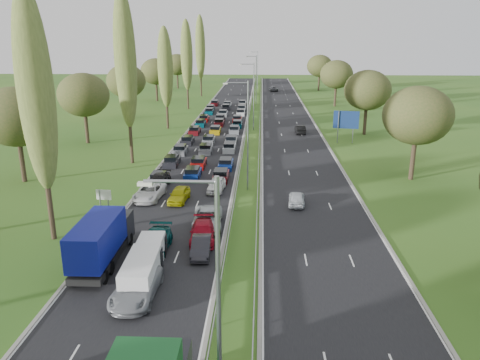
{
  "coord_description": "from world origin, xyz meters",
  "views": [
    {
      "loc": [
        5.95,
        -6.7,
        16.39
      ],
      "look_at": [
        3.71,
        41.81,
        1.5
      ],
      "focal_mm": 35.0,
      "sensor_mm": 36.0,
      "label": 1
    }
  ],
  "objects_px": {
    "blue_lorry": "(102,240)",
    "white_van_front": "(150,254)",
    "near_car_3": "(158,181)",
    "info_sign": "(104,197)",
    "direction_sign": "(346,121)",
    "white_van_rear": "(142,271)",
    "near_car_2": "(150,192)"
  },
  "relations": [
    {
      "from": "near_car_3",
      "to": "white_van_front",
      "type": "distance_m",
      "value": 19.18
    },
    {
      "from": "near_car_3",
      "to": "white_van_rear",
      "type": "relative_size",
      "value": 0.98
    },
    {
      "from": "white_van_front",
      "to": "info_sign",
      "type": "bearing_deg",
      "value": 119.22
    },
    {
      "from": "white_van_front",
      "to": "white_van_rear",
      "type": "distance_m",
      "value": 2.85
    },
    {
      "from": "near_car_2",
      "to": "info_sign",
      "type": "relative_size",
      "value": 2.57
    },
    {
      "from": "blue_lorry",
      "to": "white_van_rear",
      "type": "relative_size",
      "value": 1.73
    },
    {
      "from": "near_car_3",
      "to": "direction_sign",
      "type": "distance_m",
      "value": 35.0
    },
    {
      "from": "near_car_3",
      "to": "white_van_rear",
      "type": "distance_m",
      "value": 22.0
    },
    {
      "from": "near_car_3",
      "to": "info_sign",
      "type": "bearing_deg",
      "value": -112.63
    },
    {
      "from": "near_car_2",
      "to": "info_sign",
      "type": "xyz_separation_m",
      "value": [
        -3.68,
        -3.49,
        0.6
      ]
    },
    {
      "from": "blue_lorry",
      "to": "white_van_front",
      "type": "xyz_separation_m",
      "value": [
        3.57,
        -0.22,
        -0.97
      ]
    },
    {
      "from": "white_van_front",
      "to": "white_van_rear",
      "type": "relative_size",
      "value": 0.92
    },
    {
      "from": "near_car_3",
      "to": "info_sign",
      "type": "relative_size",
      "value": 2.38
    },
    {
      "from": "near_car_3",
      "to": "info_sign",
      "type": "distance_m",
      "value": 8.39
    },
    {
      "from": "near_car_3",
      "to": "white_van_front",
      "type": "xyz_separation_m",
      "value": [
        3.41,
        -18.87,
        0.23
      ]
    },
    {
      "from": "near_car_3",
      "to": "white_van_front",
      "type": "bearing_deg",
      "value": -75.68
    },
    {
      "from": "info_sign",
      "to": "direction_sign",
      "type": "bearing_deg",
      "value": 47.8
    },
    {
      "from": "white_van_rear",
      "to": "direction_sign",
      "type": "xyz_separation_m",
      "value": [
        21.49,
        46.01,
        2.52
      ]
    },
    {
      "from": "near_car_3",
      "to": "white_van_front",
      "type": "relative_size",
      "value": 1.06
    },
    {
      "from": "near_car_2",
      "to": "blue_lorry",
      "type": "height_order",
      "value": "blue_lorry"
    },
    {
      "from": "blue_lorry",
      "to": "info_sign",
      "type": "height_order",
      "value": "blue_lorry"
    },
    {
      "from": "blue_lorry",
      "to": "info_sign",
      "type": "distance_m",
      "value": 11.75
    },
    {
      "from": "blue_lorry",
      "to": "white_van_front",
      "type": "height_order",
      "value": "blue_lorry"
    },
    {
      "from": "near_car_3",
      "to": "near_car_2",
      "type": "bearing_deg",
      "value": -87.02
    },
    {
      "from": "blue_lorry",
      "to": "near_car_3",
      "type": "bearing_deg",
      "value": 89.01
    },
    {
      "from": "near_car_2",
      "to": "white_van_front",
      "type": "distance_m",
      "value": 15.29
    },
    {
      "from": "white_van_rear",
      "to": "blue_lorry",
      "type": "bearing_deg",
      "value": 138.27
    },
    {
      "from": "near_car_2",
      "to": "blue_lorry",
      "type": "distance_m",
      "value": 14.71
    },
    {
      "from": "info_sign",
      "to": "direction_sign",
      "type": "relative_size",
      "value": 0.4
    },
    {
      "from": "direction_sign",
      "to": "blue_lorry",
      "type": "bearing_deg",
      "value": -120.41
    },
    {
      "from": "white_van_rear",
      "to": "near_car_2",
      "type": "bearing_deg",
      "value": 99.34
    },
    {
      "from": "white_van_front",
      "to": "direction_sign",
      "type": "relative_size",
      "value": 0.91
    }
  ]
}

